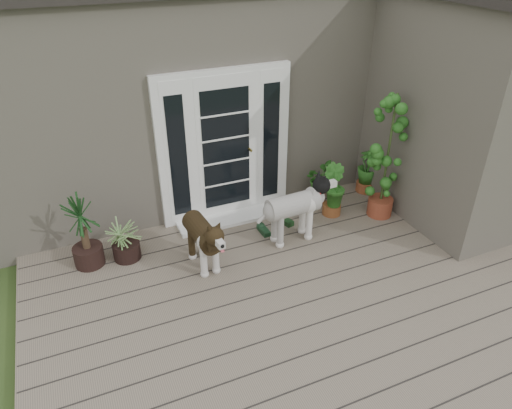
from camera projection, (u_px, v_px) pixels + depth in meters
name	position (u px, v px, depth m)	size (l,w,h in m)	color
deck	(310.00, 305.00, 5.38)	(6.20, 4.60, 0.12)	#6B5B4C
house_main	(194.00, 81.00, 7.97)	(7.40, 4.00, 3.10)	#665E54
house_wing	(462.00, 116.00, 6.48)	(1.60, 2.40, 3.10)	#665E54
door_unit	(225.00, 146.00, 6.47)	(1.90, 0.14, 2.15)	white
door_step	(232.00, 218.00, 6.85)	(1.60, 0.40, 0.05)	white
brindle_dog	(203.00, 241.00, 5.74)	(0.38, 0.88, 0.74)	#322412
white_dog	(293.00, 214.00, 6.21)	(0.41, 0.96, 0.80)	silver
spider_plant	(125.00, 238.00, 5.91)	(0.58, 0.58, 0.62)	#9BBB73
yucca	(83.00, 230.00, 5.69)	(0.70, 0.70, 1.02)	#113414
herb_a	(318.00, 185.00, 7.17)	(0.44, 0.44, 0.56)	#1A5317
herb_b	(333.00, 197.00, 6.84)	(0.39, 0.39, 0.58)	#215618
herb_c	(367.00, 174.00, 7.44)	(0.39, 0.39, 0.61)	#265A19
sapling	(388.00, 156.00, 6.49)	(0.56, 0.56, 1.91)	#1B5F1F
clog_left	(285.00, 220.00, 6.75)	(0.15, 0.32, 0.10)	black
clog_right	(264.00, 230.00, 6.54)	(0.14, 0.30, 0.09)	black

